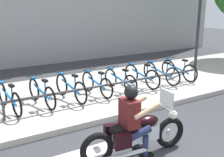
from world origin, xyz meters
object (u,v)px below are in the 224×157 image
(bicycle_2, at_px, (71,88))
(bicycle_3, at_px, (97,84))
(bike_rack, at_px, (118,84))
(bicycle_5, at_px, (141,76))
(motorcycle, at_px, (136,134))
(rider, at_px, (133,116))
(bicycle_6, at_px, (161,73))
(bicycle_1, at_px, (42,93))
(street_lamp, at_px, (199,14))
(bicycle_7, at_px, (179,70))
(bicycle_0, at_px, (9,98))
(bicycle_4, at_px, (120,80))

(bicycle_2, relative_size, bicycle_3, 1.08)
(bicycle_3, distance_m, bike_rack, 0.70)
(bicycle_5, bearing_deg, motorcycle, -128.48)
(rider, distance_m, bicycle_3, 3.40)
(bicycle_6, bearing_deg, bicycle_2, -180.00)
(bicycle_1, relative_size, bicycle_6, 0.98)
(bicycle_1, bearing_deg, motorcycle, -76.07)
(motorcycle, relative_size, bicycle_5, 1.35)
(bicycle_5, relative_size, street_lamp, 0.42)
(bicycle_7, xyz_separation_m, bike_rack, (-2.97, -0.55, 0.08))
(bicycle_2, distance_m, bicycle_7, 4.25)
(bicycle_2, bearing_deg, bicycle_7, 0.00)
(bicycle_0, distance_m, bicycle_2, 1.70)
(bicycle_0, xyz_separation_m, bicycle_5, (4.25, -0.00, 0.01))
(bicycle_2, xyz_separation_m, bike_rack, (1.27, -0.55, 0.07))
(bicycle_1, bearing_deg, street_lamp, 7.58)
(rider, height_order, bicycle_6, rider)
(bike_rack, bearing_deg, bicycle_6, 14.63)
(bicycle_1, height_order, street_lamp, street_lamp)
(motorcycle, distance_m, bicycle_2, 3.26)
(bicycle_5, bearing_deg, bicycle_6, 0.04)
(bicycle_0, height_order, bicycle_6, bicycle_0)
(bicycle_3, bearing_deg, motorcycle, -105.29)
(bicycle_1, xyz_separation_m, street_lamp, (6.99, 0.93, 1.93))
(bicycle_3, distance_m, bicycle_6, 2.55)
(motorcycle, height_order, bicycle_3, motorcycle)
(bicycle_4, height_order, bike_rack, bicycle_4)
(rider, height_order, street_lamp, street_lamp)
(bicycle_5, bearing_deg, bicycle_1, 179.99)
(bicycle_5, bearing_deg, bicycle_7, 0.01)
(bicycle_1, bearing_deg, bicycle_6, 0.00)
(bike_rack, bearing_deg, street_lamp, 16.97)
(bicycle_5, bearing_deg, street_lamp, 14.53)
(motorcycle, distance_m, bicycle_1, 3.36)
(motorcycle, relative_size, bicycle_2, 1.32)
(rider, height_order, bicycle_7, rider)
(bicycle_3, distance_m, bicycle_5, 1.70)
(bicycle_6, xyz_separation_m, bike_rack, (-2.12, -0.55, 0.08))
(bicycle_5, relative_size, bicycle_6, 0.99)
(bicycle_0, relative_size, bicycle_5, 1.02)
(motorcycle, height_order, bicycle_0, motorcycle)
(bicycle_4, bearing_deg, motorcycle, -118.10)
(bicycle_7, bearing_deg, motorcycle, -142.78)
(bicycle_7, relative_size, bike_rack, 0.25)
(street_lamp, bearing_deg, bicycle_7, -153.83)
(bicycle_2, xyz_separation_m, bicycle_6, (3.40, 0.00, -0.01))
(rider, relative_size, bicycle_2, 0.85)
(bicycle_1, relative_size, bicycle_7, 1.02)
(rider, xyz_separation_m, bicycle_0, (-1.58, 3.25, -0.33))
(bicycle_0, height_order, bicycle_2, bicycle_2)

